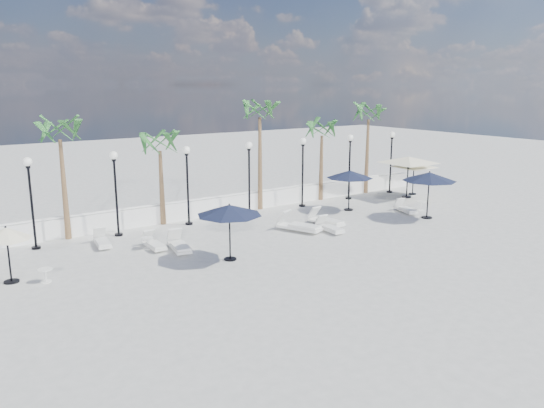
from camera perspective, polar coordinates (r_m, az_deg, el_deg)
ground at (r=22.87m, az=6.27°, el=-4.38°), size 100.00×100.00×0.00m
balustrade at (r=28.65m, az=-3.51°, el=0.15°), size 26.00×0.30×1.01m
lamppost_0 at (r=23.70m, az=-24.55°, el=1.35°), size 0.36×0.36×3.84m
lamppost_1 at (r=24.51m, az=-16.51°, el=2.33°), size 0.36×0.36×3.84m
lamppost_2 at (r=25.78m, az=-9.10°, el=3.18°), size 0.36×0.36×3.84m
lamppost_3 at (r=27.43m, az=-2.48°, el=3.90°), size 0.36×0.36×3.84m
lamppost_4 at (r=29.41m, az=3.32°, el=4.49°), size 0.36×0.36×3.84m
lamppost_5 at (r=31.66m, az=8.36°, el=4.96°), size 0.36×0.36×3.84m
lamppost_6 at (r=34.12m, az=12.71°, el=5.33°), size 0.36×0.36×3.84m
palm_0 at (r=24.49m, az=-21.87°, el=6.76°), size 2.60×2.60×5.50m
palm_1 at (r=25.93m, az=-11.97°, el=5.94°), size 2.60×2.60×4.70m
palm_2 at (r=28.47m, az=-1.32°, el=9.54°), size 2.60×2.60×6.10m
palm_3 at (r=31.11m, az=5.39°, el=7.60°), size 2.60×2.60×4.90m
palm_4 at (r=33.54m, az=10.35°, el=9.16°), size 2.60×2.60×5.70m
lounger_0 at (r=22.23m, az=-9.98°, el=-4.36°), size 0.95×1.97×0.71m
lounger_1 at (r=23.62m, az=-17.79°, el=-3.84°), size 0.76×1.72×0.62m
lounger_2 at (r=22.72m, az=-12.59°, el=-4.19°), size 0.53×1.62×0.61m
lounger_3 at (r=25.92m, az=5.79°, el=-1.75°), size 0.96×2.03×0.73m
lounger_4 at (r=24.76m, az=2.92°, el=-2.32°), size 1.48×2.26×0.81m
lounger_5 at (r=24.80m, az=6.20°, el=-2.51°), size 0.62×1.68×0.62m
lounger_6 at (r=29.23m, az=14.17°, el=-0.50°), size 0.96×1.71×0.61m
side_table_0 at (r=20.09m, az=-23.19°, el=-6.94°), size 0.49×0.49×0.47m
side_table_1 at (r=22.72m, az=-13.25°, el=-3.98°), size 0.50×0.50×0.49m
side_table_2 at (r=29.89m, az=15.72°, el=-0.10°), size 0.53×0.53×0.51m
parasol_navy_left at (r=20.37m, az=-4.61°, el=-0.68°), size 2.55×2.55×2.25m
parasol_navy_mid at (r=28.84m, az=8.36°, el=3.16°), size 2.50×2.50×2.24m
parasol_navy_right at (r=27.93m, az=16.57°, el=2.82°), size 2.72×2.72×2.44m
parasol_cream_sq_a at (r=32.82m, az=14.49°, el=4.93°), size 5.45×5.45×2.68m
parasol_cream_sq_b at (r=33.95m, az=15.05°, el=4.36°), size 4.34×4.34×2.18m
parasol_cream_small at (r=20.14m, az=-26.68°, el=-2.92°), size 1.65×1.65×2.02m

